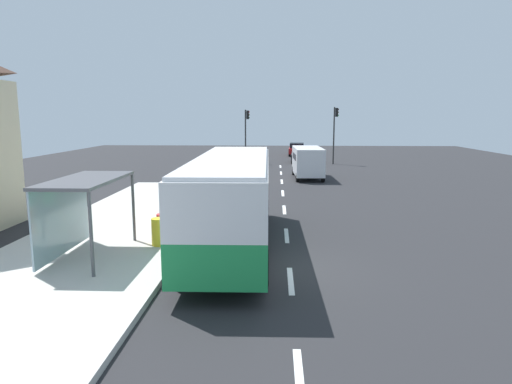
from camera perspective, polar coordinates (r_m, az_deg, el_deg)
The scene contains 20 objects.
ground_plane at distance 27.83m, azimuth 2.82°, elevation -0.20°, with size 56.00×92.00×0.04m, color #262628.
sidewalk_platform at distance 17.24m, azimuth -18.84°, elevation -6.29°, with size 6.20×30.00×0.18m, color beige.
lane_stripe_seg_0 at distance 8.76m, azimuth 5.41°, elevation -22.26°, with size 0.16×2.20×0.01m, color silver.
lane_stripe_seg_1 at distance 13.27m, azimuth 4.31°, elevation -10.88°, with size 0.16×2.20×0.01m, color silver.
lane_stripe_seg_2 at distance 18.05m, azimuth 3.81°, elevation -5.39°, with size 0.16×2.20×0.01m, color silver.
lane_stripe_seg_3 at distance 22.92m, azimuth 3.52°, elevation -2.21°, with size 0.16×2.20×0.01m, color silver.
lane_stripe_seg_4 at distance 27.83m, azimuth 3.34°, elevation -0.15°, with size 0.16×2.20×0.01m, color silver.
lane_stripe_seg_5 at distance 32.77m, azimuth 3.21°, elevation 1.29°, with size 0.16×2.20×0.01m, color silver.
lane_stripe_seg_6 at distance 37.73m, azimuth 3.12°, elevation 2.36°, with size 0.16×2.20×0.01m, color silver.
lane_stripe_seg_7 at distance 42.70m, azimuth 3.04°, elevation 3.17°, with size 0.16×2.20×0.01m, color silver.
bus at distance 16.08m, azimuth -2.99°, elevation -0.50°, with size 2.69×11.05×3.21m.
white_van at distance 34.65m, azimuth 6.42°, elevation 3.91°, with size 2.16×5.26×2.30m.
sedan_near at distance 46.60m, azimuth 5.53°, elevation 4.63°, with size 2.02×4.48×1.52m.
sedan_far at distance 54.85m, azimuth 5.08°, elevation 5.34°, with size 2.05×4.50×1.52m.
recycling_bin_yellow at distance 16.28m, azimuth -11.91°, elevation -4.85°, with size 0.52×0.52×0.95m, color yellow.
recycling_bin_red at distance 16.94m, azimuth -11.32°, elevation -4.27°, with size 0.52×0.52×0.95m, color red.
recycling_bin_orange at distance 17.60m, azimuth -10.78°, elevation -3.74°, with size 0.52×0.52×0.95m, color orange.
traffic_light_near_side at distance 45.32m, azimuth 9.76°, elevation 7.98°, with size 0.49×0.28×5.47m.
traffic_light_far_side at distance 45.85m, azimuth -1.19°, elevation 7.95°, with size 0.49×0.28×5.24m.
bus_shelter at distance 15.48m, azimuth -21.25°, elevation -0.56°, with size 1.80×4.00×2.50m.
Camera 1 is at (-0.20, -13.45, 4.59)m, focal length 32.29 mm.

